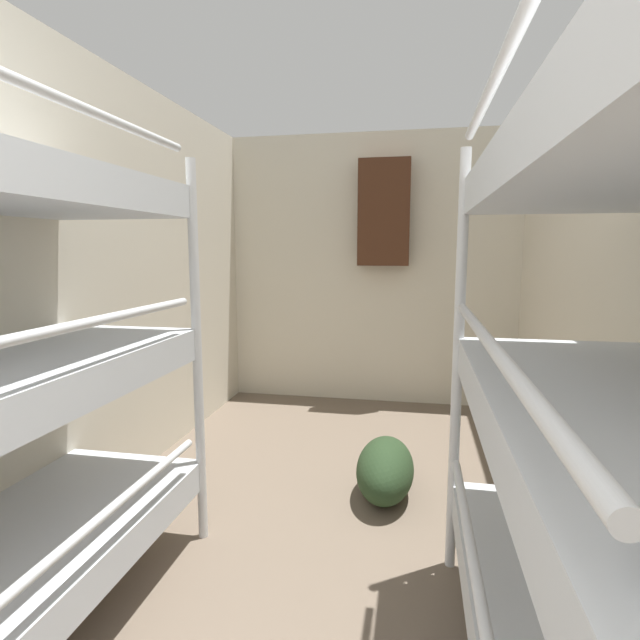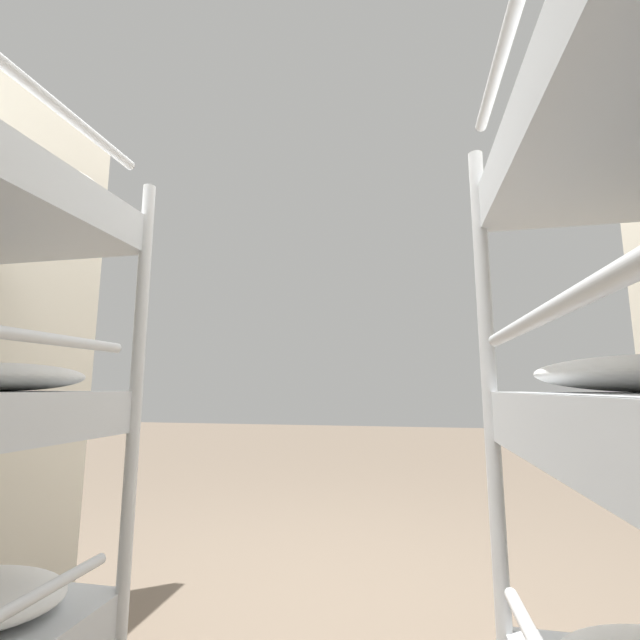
# 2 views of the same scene
# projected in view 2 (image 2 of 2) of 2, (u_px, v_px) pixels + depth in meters

# --- Properties ---
(ground_plane) EXTENTS (20.00, 20.00, 0.00)m
(ground_plane) POSITION_uv_depth(u_px,v_px,m) (330.00, 640.00, 1.77)
(ground_plane) COLOR #6B5B4C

